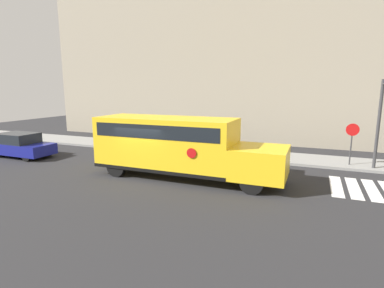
% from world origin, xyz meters
% --- Properties ---
extents(ground_plane, '(60.00, 60.00, 0.00)m').
position_xyz_m(ground_plane, '(0.00, 0.00, 0.00)').
color(ground_plane, '#28282B').
extents(sidewalk_strip, '(44.00, 3.00, 0.15)m').
position_xyz_m(sidewalk_strip, '(0.00, 6.50, 0.07)').
color(sidewalk_strip, gray).
rests_on(sidewalk_strip, ground).
extents(building_backdrop, '(32.00, 4.00, 12.62)m').
position_xyz_m(building_backdrop, '(0.00, 13.00, 6.31)').
color(building_backdrop, '#9E937F').
rests_on(building_backdrop, ground).
extents(crosswalk_stripes, '(4.00, 3.20, 0.01)m').
position_xyz_m(crosswalk_stripes, '(10.43, 2.00, 0.00)').
color(crosswalk_stripes, white).
rests_on(crosswalk_stripes, ground).
extents(school_bus, '(9.23, 2.57, 2.93)m').
position_xyz_m(school_bus, '(1.43, 0.58, 1.66)').
color(school_bus, yellow).
rests_on(school_bus, ground).
extents(parked_car, '(4.23, 1.83, 1.52)m').
position_xyz_m(parked_car, '(-9.76, 0.83, 0.75)').
color(parked_car, navy).
rests_on(parked_car, ground).
extents(stop_sign, '(0.67, 0.10, 2.45)m').
position_xyz_m(stop_sign, '(9.52, 5.87, 1.61)').
color(stop_sign, '#38383A').
rests_on(stop_sign, ground).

